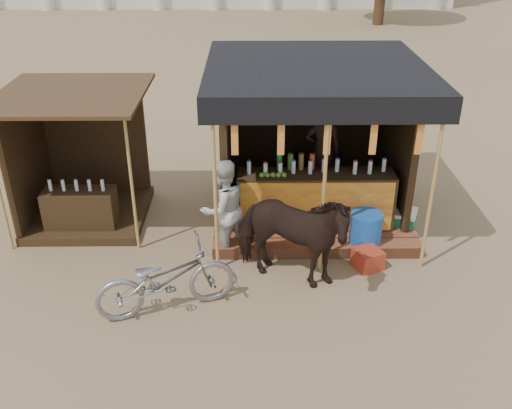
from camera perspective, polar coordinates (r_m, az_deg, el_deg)
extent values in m
plane|color=#846B4C|center=(7.81, 0.12, -12.72)|extent=(120.00, 120.00, 0.00)
cube|color=brown|center=(10.72, 5.25, 0.09)|extent=(3.40, 2.80, 0.22)
cube|color=brown|center=(9.39, 6.11, -4.38)|extent=(3.40, 0.35, 0.20)
cube|color=#382614|center=(9.61, 5.92, 0.54)|extent=(2.60, 0.55, 0.95)
cube|color=#C34017|center=(9.36, 6.09, -0.26)|extent=(2.50, 0.02, 0.88)
cube|color=#382614|center=(11.33, 4.97, 9.15)|extent=(3.00, 0.12, 2.50)
cube|color=#382614|center=(10.11, -2.96, 6.88)|extent=(0.12, 2.50, 2.50)
cube|color=#382614|center=(10.43, 13.87, 6.75)|extent=(0.12, 2.50, 2.50)
cube|color=black|center=(9.59, 6.06, 13.62)|extent=(3.60, 3.60, 0.06)
cube|color=black|center=(7.94, 7.34, 9.18)|extent=(3.60, 0.06, 0.36)
cylinder|color=tan|center=(8.37, -4.11, 1.49)|extent=(0.06, 0.06, 2.75)
cylinder|color=tan|center=(8.42, 6.83, 1.53)|extent=(0.06, 0.06, 2.75)
cylinder|color=tan|center=(8.77, 17.25, 1.51)|extent=(0.06, 0.06, 2.75)
cube|color=red|center=(8.02, -2.15, 6.78)|extent=(0.10, 0.02, 0.55)
cube|color=red|center=(8.03, 2.52, 6.80)|extent=(0.10, 0.02, 0.55)
cube|color=red|center=(8.09, 7.15, 6.77)|extent=(0.10, 0.02, 0.55)
cube|color=red|center=(8.20, 11.69, 6.70)|extent=(0.10, 0.02, 0.55)
cube|color=red|center=(8.36, 16.07, 6.59)|extent=(0.10, 0.02, 0.55)
imported|color=black|center=(10.41, 6.68, 5.28)|extent=(0.67, 0.45, 1.80)
cube|color=#382614|center=(10.82, -16.19, -0.92)|extent=(2.00, 2.00, 0.15)
cube|color=#382614|center=(11.25, -15.68, 5.78)|extent=(1.90, 0.10, 2.10)
cube|color=#382614|center=(10.71, -21.78, 3.66)|extent=(0.10, 1.90, 2.10)
cube|color=#472D19|center=(9.88, -18.07, 10.45)|extent=(2.40, 2.40, 0.06)
cylinder|color=tan|center=(9.17, -12.31, 1.96)|extent=(0.05, 0.05, 2.35)
cube|color=#382614|center=(10.25, -17.08, -0.67)|extent=(1.20, 0.50, 0.80)
imported|color=black|center=(8.33, 3.40, -3.24)|extent=(2.05, 1.54, 1.57)
imported|color=gray|center=(8.00, -9.01, -7.40)|extent=(2.06, 1.28, 1.02)
imported|color=beige|center=(9.02, -3.27, -0.41)|extent=(1.01, 0.96, 1.64)
cylinder|color=#164FAA|center=(9.42, 10.88, -2.82)|extent=(0.64, 0.64, 0.71)
cube|color=#A52F1B|center=(9.14, 11.12, -5.34)|extent=(0.52, 0.52, 0.31)
cube|color=#186F41|center=(10.15, 13.82, -1.79)|extent=(0.73, 0.62, 0.40)
cube|color=white|center=(10.04, 13.96, -0.65)|extent=(0.76, 0.65, 0.06)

